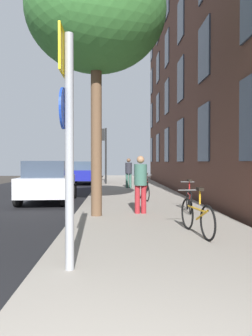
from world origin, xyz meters
The scene contains 16 objects.
ground_plane centered at (-2.40, 15.00, 0.00)m, with size 41.80×41.80×0.00m, color #332D28.
road_asphalt centered at (-4.50, 15.00, 0.01)m, with size 7.00×38.00×0.01m, color black.
sidewalk centered at (1.10, 15.00, 0.06)m, with size 4.20×38.00×0.12m, color gray.
building_facade centered at (3.69, 14.50, 9.55)m, with size 0.56×27.00×19.06m.
sign_post centered at (-0.51, 2.97, 2.02)m, with size 0.15×0.60×3.24m.
traffic_light centered at (-0.55, 20.38, 2.70)m, with size 0.43×0.24×3.77m.
tree_near centered at (-0.36, 7.38, 5.63)m, with size 3.79×3.79×7.15m.
bicycle_0 centered at (1.79, 4.99, 0.50)m, with size 0.42×1.72×0.97m.
bicycle_1 centered at (2.33, 7.99, 0.49)m, with size 0.42×1.62×0.96m.
bicycle_2 centered at (1.25, 10.99, 0.48)m, with size 0.47×1.65×0.93m.
bicycle_3 centered at (1.70, 13.99, 0.48)m, with size 0.45×1.67×0.94m.
bicycle_4 centered at (1.90, 16.99, 0.49)m, with size 0.42×1.72×0.95m.
pedestrian_0 centered at (0.87, 7.72, 1.06)m, with size 0.43×0.43×1.65m.
pedestrian_1 centered at (0.93, 16.72, 1.08)m, with size 0.40×0.40×1.68m.
car_0 centered at (-2.46, 11.20, 0.84)m, with size 1.98×4.02×1.62m.
car_1 centered at (-2.00, 21.74, 0.84)m, with size 1.94×4.31×1.62m.
Camera 1 is at (0.13, -1.41, 1.59)m, focal length 34.33 mm.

